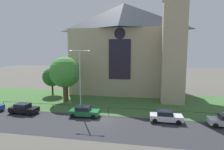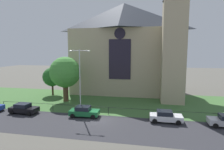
{
  "view_description": "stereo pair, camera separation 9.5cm",
  "coord_description": "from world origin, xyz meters",
  "px_view_note": "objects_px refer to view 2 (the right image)",
  "views": [
    {
      "loc": [
        6.44,
        -24.03,
        9.31
      ],
      "look_at": [
        0.34,
        8.0,
        5.22
      ],
      "focal_mm": 30.38,
      "sensor_mm": 36.0,
      "label": 1
    },
    {
      "loc": [
        6.53,
        -24.01,
        9.31
      ],
      "look_at": [
        0.34,
        8.0,
        5.22
      ],
      "focal_mm": 30.38,
      "sensor_mm": 36.0,
      "label": 2
    }
  ],
  "objects_px": {
    "streetlamp_near": "(80,74)",
    "tree_left_near": "(65,72)",
    "parked_car_green": "(84,111)",
    "church_building": "(127,47)",
    "tree_left_far": "(52,77)",
    "parked_car_black": "(24,108)",
    "parked_car_white": "(166,116)"
  },
  "relations": [
    {
      "from": "tree_left_near",
      "to": "parked_car_green",
      "type": "xyz_separation_m",
      "value": [
        6.22,
        -7.5,
        -4.67
      ]
    },
    {
      "from": "tree_left_far",
      "to": "parked_car_green",
      "type": "height_order",
      "value": "tree_left_far"
    },
    {
      "from": "streetlamp_near",
      "to": "parked_car_white",
      "type": "height_order",
      "value": "streetlamp_near"
    },
    {
      "from": "church_building",
      "to": "parked_car_green",
      "type": "relative_size",
      "value": 6.09
    },
    {
      "from": "church_building",
      "to": "parked_car_black",
      "type": "height_order",
      "value": "church_building"
    },
    {
      "from": "streetlamp_near",
      "to": "parked_car_green",
      "type": "xyz_separation_m",
      "value": [
        1.06,
        -1.38,
        -5.24
      ]
    },
    {
      "from": "church_building",
      "to": "streetlamp_near",
      "type": "height_order",
      "value": "church_building"
    },
    {
      "from": "church_building",
      "to": "parked_car_black",
      "type": "bearing_deg",
      "value": -126.3
    },
    {
      "from": "streetlamp_near",
      "to": "parked_car_black",
      "type": "xyz_separation_m",
      "value": [
        -8.39,
        -1.74,
        -5.24
      ]
    },
    {
      "from": "parked_car_black",
      "to": "parked_car_green",
      "type": "xyz_separation_m",
      "value": [
        9.45,
        0.35,
        0.0
      ]
    },
    {
      "from": "church_building",
      "to": "parked_car_black",
      "type": "xyz_separation_m",
      "value": [
        -13.45,
        -18.3,
        -9.53
      ]
    },
    {
      "from": "parked_car_black",
      "to": "church_building",
      "type": "bearing_deg",
      "value": 55.99
    },
    {
      "from": "tree_left_near",
      "to": "church_building",
      "type": "bearing_deg",
      "value": 45.66
    },
    {
      "from": "streetlamp_near",
      "to": "tree_left_near",
      "type": "bearing_deg",
      "value": 130.15
    },
    {
      "from": "parked_car_green",
      "to": "parked_car_white",
      "type": "xyz_separation_m",
      "value": [
        11.28,
        0.07,
        0.0
      ]
    },
    {
      "from": "tree_left_far",
      "to": "parked_car_green",
      "type": "distance_m",
      "value": 16.61
    },
    {
      "from": "church_building",
      "to": "parked_car_green",
      "type": "bearing_deg",
      "value": -102.56
    },
    {
      "from": "church_building",
      "to": "parked_car_black",
      "type": "relative_size",
      "value": 6.09
    },
    {
      "from": "parked_car_white",
      "to": "tree_left_near",
      "type": "bearing_deg",
      "value": 156.61
    },
    {
      "from": "parked_car_green",
      "to": "streetlamp_near",
      "type": "bearing_deg",
      "value": 125.1
    },
    {
      "from": "tree_left_far",
      "to": "streetlamp_near",
      "type": "height_order",
      "value": "streetlamp_near"
    },
    {
      "from": "streetlamp_near",
      "to": "parked_car_black",
      "type": "relative_size",
      "value": 2.25
    },
    {
      "from": "church_building",
      "to": "parked_car_black",
      "type": "distance_m",
      "value": 24.63
    },
    {
      "from": "church_building",
      "to": "parked_car_green",
      "type": "height_order",
      "value": "church_building"
    },
    {
      "from": "streetlamp_near",
      "to": "parked_car_white",
      "type": "bearing_deg",
      "value": -6.06
    },
    {
      "from": "tree_left_near",
      "to": "streetlamp_near",
      "type": "bearing_deg",
      "value": -49.85
    },
    {
      "from": "tree_left_near",
      "to": "parked_car_white",
      "type": "bearing_deg",
      "value": -22.98
    },
    {
      "from": "parked_car_white",
      "to": "parked_car_green",
      "type": "bearing_deg",
      "value": 179.97
    },
    {
      "from": "tree_left_far",
      "to": "parked_car_white",
      "type": "distance_m",
      "value": 25.59
    },
    {
      "from": "tree_left_far",
      "to": "streetlamp_near",
      "type": "bearing_deg",
      "value": -45.8
    },
    {
      "from": "parked_car_green",
      "to": "tree_left_near",
      "type": "bearing_deg",
      "value": 127.28
    },
    {
      "from": "streetlamp_near",
      "to": "church_building",
      "type": "bearing_deg",
      "value": 73.02
    }
  ]
}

